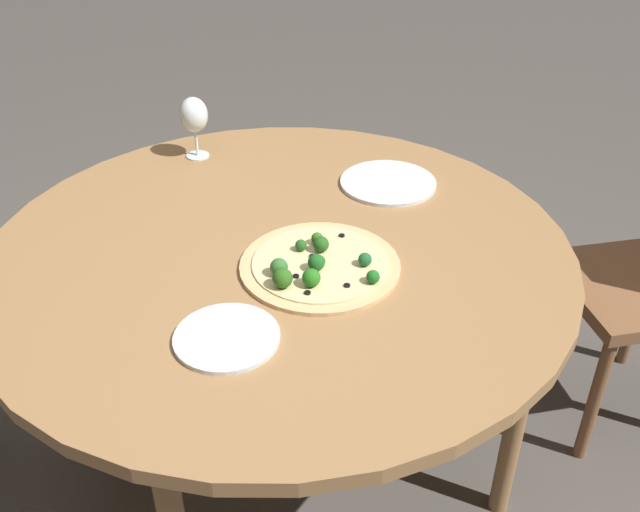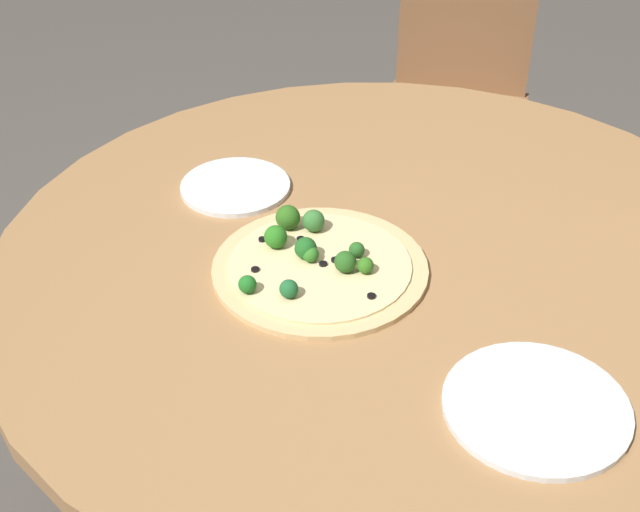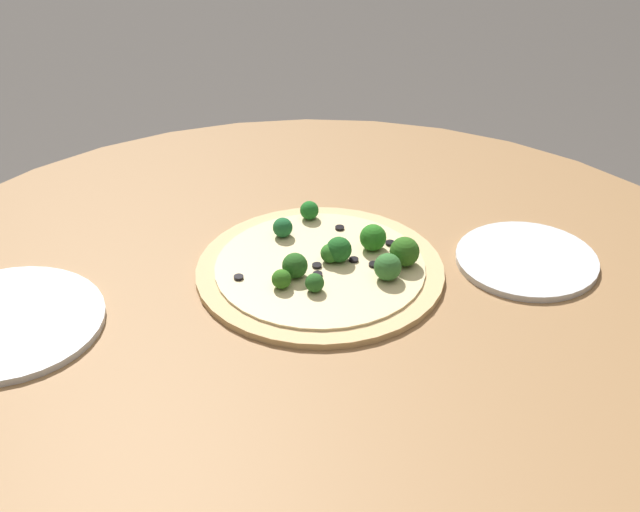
% 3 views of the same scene
% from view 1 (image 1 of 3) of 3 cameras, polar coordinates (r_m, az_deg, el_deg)
% --- Properties ---
extents(ground_plane, '(12.00, 12.00, 0.00)m').
position_cam_1_polar(ground_plane, '(2.15, -2.66, -15.52)').
color(ground_plane, '#4C4742').
extents(dining_table, '(1.37, 1.37, 0.72)m').
position_cam_1_polar(dining_table, '(1.70, -3.24, -0.57)').
color(dining_table, olive).
rests_on(dining_table, ground_plane).
extents(pizza, '(0.36, 0.36, 0.06)m').
position_cam_1_polar(pizza, '(1.58, -0.15, -0.70)').
color(pizza, tan).
rests_on(pizza, dining_table).
extents(wine_glass, '(0.08, 0.08, 0.18)m').
position_cam_1_polar(wine_glass, '(2.06, -10.07, 10.97)').
color(wine_glass, silver).
rests_on(wine_glass, dining_table).
extents(plate_near, '(0.26, 0.26, 0.01)m').
position_cam_1_polar(plate_near, '(1.93, 5.47, 5.86)').
color(plate_near, silver).
rests_on(plate_near, dining_table).
extents(plate_far, '(0.21, 0.21, 0.01)m').
position_cam_1_polar(plate_far, '(1.40, -7.47, -6.47)').
color(plate_far, silver).
rests_on(plate_far, dining_table).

